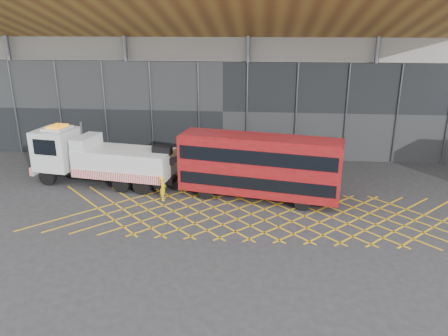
# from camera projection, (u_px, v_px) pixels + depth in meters

# --- Properties ---
(ground_plane) EXTENTS (120.00, 120.00, 0.00)m
(ground_plane) POSITION_uv_depth(u_px,v_px,m) (173.00, 211.00, 26.92)
(ground_plane) COLOR #27272A
(road_markings) EXTENTS (27.96, 7.16, 0.01)m
(road_markings) POSITION_uv_depth(u_px,v_px,m) (264.00, 215.00, 26.43)
(road_markings) COLOR gold
(road_markings) RESTS_ON ground_plane
(construction_building) EXTENTS (55.00, 23.97, 18.00)m
(construction_building) POSITION_uv_depth(u_px,v_px,m) (229.00, 45.00, 41.21)
(construction_building) COLOR gray
(construction_building) RESTS_ON ground_plane
(recovery_truck) EXTENTS (12.03, 4.42, 4.17)m
(recovery_truck) POSITION_uv_depth(u_px,v_px,m) (99.00, 158.00, 30.89)
(recovery_truck) COLOR black
(recovery_truck) RESTS_ON ground_plane
(bus_towed) EXTENTS (10.65, 4.40, 4.23)m
(bus_towed) POSITION_uv_depth(u_px,v_px,m) (259.00, 165.00, 28.08)
(bus_towed) COLOR maroon
(bus_towed) RESTS_ON ground_plane
(worker) EXTENTS (0.45, 0.63, 1.63)m
(worker) POSITION_uv_depth(u_px,v_px,m) (163.00, 188.00, 28.37)
(worker) COLOR yellow
(worker) RESTS_ON ground_plane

